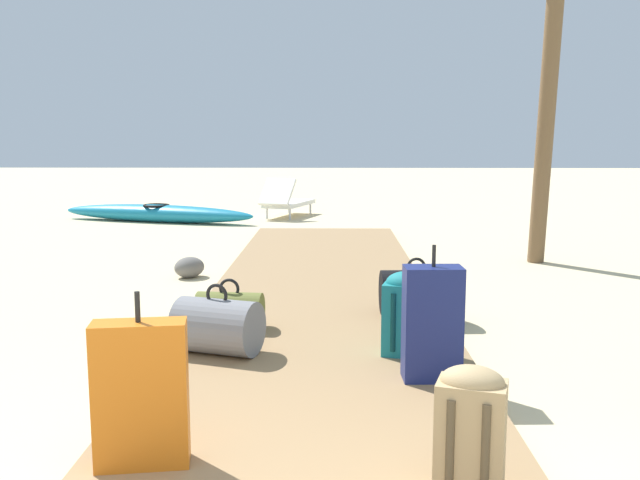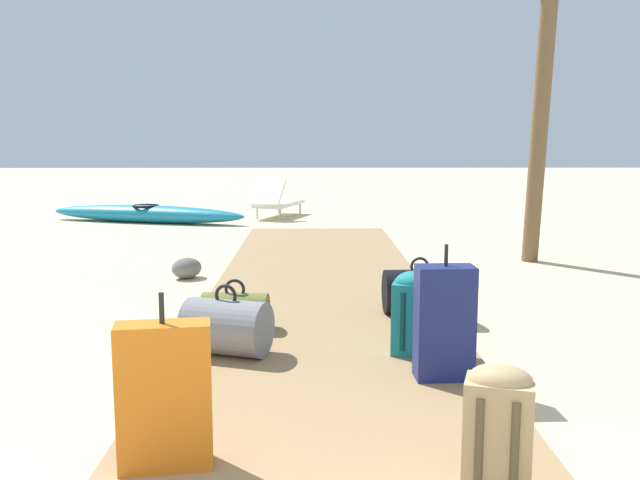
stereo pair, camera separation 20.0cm
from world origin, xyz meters
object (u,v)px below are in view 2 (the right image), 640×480
Objects in this scene: duffel_bag_grey at (226,327)px; backpack_tan at (498,427)px; suitcase_navy at (444,322)px; lounge_chair at (277,201)px; backpack_teal at (417,310)px; kayak at (146,214)px; duffel_bag_olive at (235,311)px; suitcase_orange at (165,396)px; duffel_bag_black at (419,291)px.

duffel_bag_grey is 1.16× the size of backpack_tan.
suitcase_navy is 1.28× the size of duffel_bag_grey.
duffel_bag_grey is at bearing -89.31° from lounge_chair.
kayak is at bearing 115.11° from backpack_teal.
suitcase_orange reaches higher than duffel_bag_olive.
duffel_bag_grey is (0.07, 1.66, -0.15)m from suitcase_orange.
suitcase_orange is at bearing -91.55° from duffel_bag_olive.
suitcase_orange is 1.47m from backpack_tan.
lounge_chair is at bearing 18.46° from kayak.
lounge_chair is at bearing 99.10° from backpack_teal.
duffel_bag_olive is at bearing 141.60° from suitcase_navy.
suitcase_navy is 1.49× the size of backpack_tan.
duffel_bag_black is (1.58, 2.78, -0.15)m from suitcase_orange.
duffel_bag_grey is (-1.42, 0.49, -0.16)m from suitcase_navy.
suitcase_orange reaches higher than backpack_teal.
suitcase_orange reaches higher than lounge_chair.
duffel_bag_olive is 0.92× the size of backpack_teal.
duffel_bag_olive is 0.88× the size of duffel_bag_black.
backpack_teal is at bearing 50.14° from suitcase_orange.
duffel_bag_grey reaches higher than duffel_bag_black.
duffel_bag_grey is (0.01, -0.64, 0.05)m from duffel_bag_olive.
backpack_teal is at bearing -25.31° from duffel_bag_olive.
backpack_tan is 10.96m from lounge_chair.
kayak is (-3.81, 8.14, -0.22)m from backpack_teal.
backpack_teal is (1.32, 0.01, 0.11)m from duffel_bag_grey.
duffel_bag_olive is 0.64× the size of suitcase_navy.
suitcase_navy is at bearing -38.40° from duffel_bag_olive.
backpack_tan reaches higher than kayak.
backpack_tan is (1.38, -1.92, 0.10)m from duffel_bag_grey.
backpack_teal is 0.35× the size of lounge_chair.
kayak is at bearing 107.00° from duffel_bag_grey.
kayak is (-3.87, 10.07, -0.21)m from backpack_tan.
duffel_bag_black is at bearing 80.27° from backpack_teal.
duffel_bag_grey reaches higher than duffel_bag_olive.
lounge_chair is at bearing 97.78° from backpack_tan.
backpack_tan is at bearing -9.99° from suitcase_orange.
lounge_chair reaches higher than duffel_bag_grey.
kayak is at bearing 114.35° from suitcase_navy.
suitcase_orange is at bearing -141.90° from suitcase_navy.
backpack_tan is (0.05, -1.93, -0.01)m from backpack_teal.
duffel_bag_grey is 1.13× the size of backpack_teal.
suitcase_orange is 3.20m from duffel_bag_black.
backpack_teal reaches higher than duffel_bag_olive.
backpack_teal reaches higher than duffel_bag_black.
backpack_teal is (1.33, -0.63, 0.16)m from duffel_bag_olive.
kayak is at bearing 103.85° from suitcase_orange.
kayak is (-2.48, 7.51, -0.06)m from duffel_bag_olive.
kayak is at bearing 108.29° from duffel_bag_olive.
duffel_bag_olive is at bearing 118.47° from backpack_tan.
suitcase_navy is 1.04× the size of suitcase_orange.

